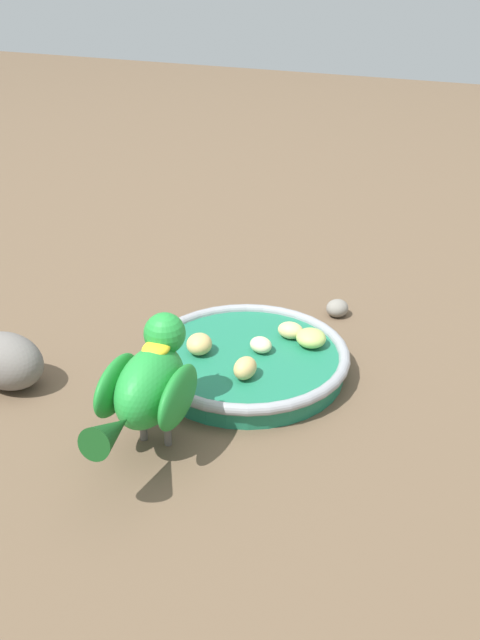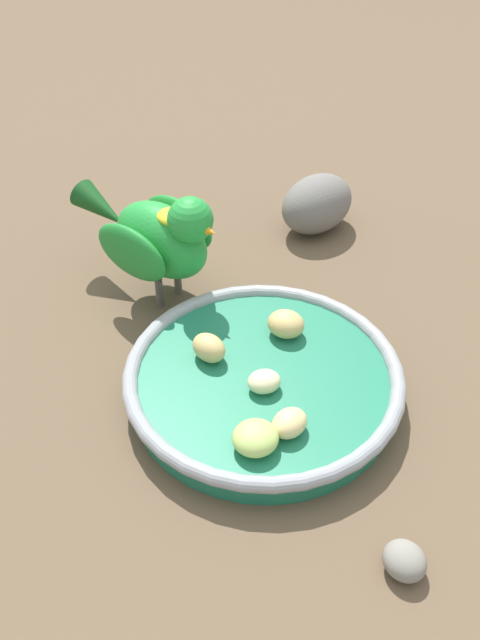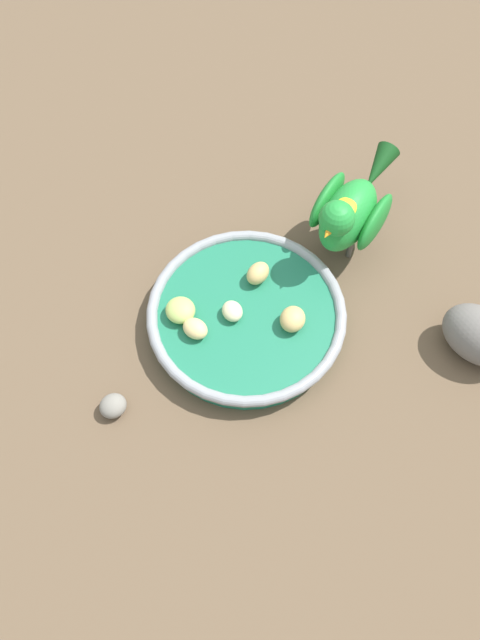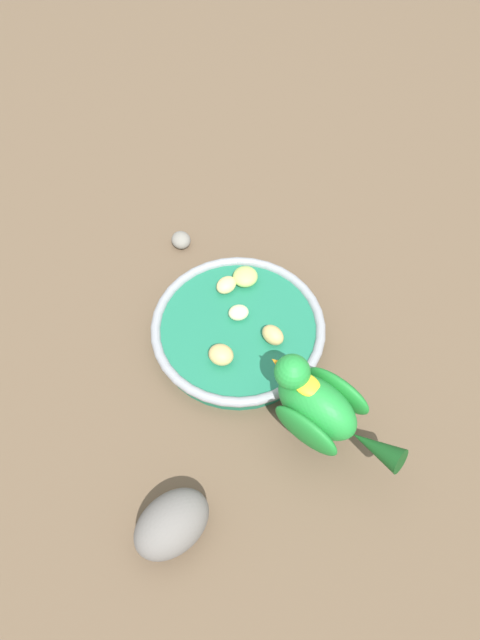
# 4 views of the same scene
# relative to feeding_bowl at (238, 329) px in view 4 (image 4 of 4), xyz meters

# --- Properties ---
(ground_plane) EXTENTS (4.00, 4.00, 0.00)m
(ground_plane) POSITION_rel_feeding_bowl_xyz_m (-0.02, -0.01, -0.02)
(ground_plane) COLOR brown
(feeding_bowl) EXTENTS (0.24, 0.24, 0.03)m
(feeding_bowl) POSITION_rel_feeding_bowl_xyz_m (0.00, 0.00, 0.00)
(feeding_bowl) COLOR #1E7251
(feeding_bowl) RESTS_ON ground_plane
(apple_piece_0) EXTENTS (0.04, 0.04, 0.02)m
(apple_piece_0) POSITION_rel_feeding_bowl_xyz_m (-0.05, -0.02, 0.02)
(apple_piece_0) COLOR tan
(apple_piece_0) RESTS_ON feeding_bowl
(apple_piece_1) EXTENTS (0.03, 0.02, 0.02)m
(apple_piece_1) POSITION_rel_feeding_bowl_xyz_m (0.03, 0.06, 0.02)
(apple_piece_1) COLOR #E5C67F
(apple_piece_1) RESTS_ON feeding_bowl
(apple_piece_2) EXTENTS (0.05, 0.05, 0.02)m
(apple_piece_2) POSITION_rel_feeding_bowl_xyz_m (0.06, 0.05, 0.02)
(apple_piece_2) COLOR #B2CC66
(apple_piece_2) RESTS_ON feeding_bowl
(apple_piece_3) EXTENTS (0.04, 0.03, 0.02)m
(apple_piece_3) POSITION_rel_feeding_bowl_xyz_m (0.01, 0.01, 0.02)
(apple_piece_3) COLOR beige
(apple_piece_3) RESTS_ON feeding_bowl
(apple_piece_4) EXTENTS (0.03, 0.03, 0.02)m
(apple_piece_4) POSITION_rel_feeding_bowl_xyz_m (0.02, -0.05, 0.02)
(apple_piece_4) COLOR tan
(apple_piece_4) RESTS_ON feeding_bowl
(parrot) EXTENTS (0.09, 0.18, 0.13)m
(parrot) POSITION_rel_feeding_bowl_xyz_m (-0.03, -0.17, 0.06)
(parrot) COLOR #59544C
(parrot) RESTS_ON ground_plane
(rock_large) EXTENTS (0.10, 0.07, 0.06)m
(rock_large) POSITION_rel_feeding_bowl_xyz_m (-0.24, -0.13, 0.01)
(rock_large) COLOR slate
(rock_large) RESTS_ON ground_plane
(pebble_0) EXTENTS (0.04, 0.04, 0.02)m
(pebble_0) POSITION_rel_feeding_bowl_xyz_m (0.06, 0.18, -0.01)
(pebble_0) COLOR gray
(pebble_0) RESTS_ON ground_plane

